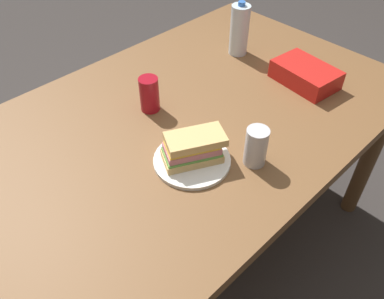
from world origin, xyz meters
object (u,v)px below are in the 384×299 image
(sandwich, at_px, (193,148))
(water_bottle_tall, at_px, (239,30))
(paper_plate, at_px, (192,160))
(soda_can_red, at_px, (149,94))
(dining_table, at_px, (169,144))
(soda_can_silver, at_px, (256,147))
(chip_bag, at_px, (305,75))

(sandwich, distance_m, water_bottle_tall, 0.66)
(paper_plate, bearing_deg, soda_can_red, 74.69)
(sandwich, xyz_separation_m, soda_can_red, (0.07, 0.28, 0.01))
(sandwich, bearing_deg, soda_can_red, 75.48)
(dining_table, relative_size, soda_can_red, 14.33)
(soda_can_red, height_order, water_bottle_tall, water_bottle_tall)
(soda_can_silver, bearing_deg, dining_table, 103.50)
(paper_plate, relative_size, soda_can_red, 1.88)
(water_bottle_tall, bearing_deg, sandwich, -150.57)
(dining_table, bearing_deg, paper_plate, -109.12)
(chip_bag, xyz_separation_m, water_bottle_tall, (-0.01, 0.32, 0.07))
(soda_can_red, relative_size, chip_bag, 0.53)
(soda_can_red, relative_size, water_bottle_tall, 0.56)
(soda_can_red, bearing_deg, soda_can_silver, -82.53)
(sandwich, bearing_deg, chip_bag, 0.69)
(dining_table, distance_m, paper_plate, 0.20)
(chip_bag, distance_m, water_bottle_tall, 0.33)
(dining_table, relative_size, soda_can_silver, 14.33)
(soda_can_red, distance_m, chip_bag, 0.58)
(sandwich, distance_m, soda_can_red, 0.29)
(dining_table, height_order, sandwich, sandwich)
(dining_table, height_order, soda_can_red, soda_can_red)
(paper_plate, bearing_deg, soda_can_silver, -44.19)
(paper_plate, relative_size, soda_can_silver, 1.88)
(sandwich, bearing_deg, soda_can_silver, -45.10)
(sandwich, height_order, soda_can_silver, soda_can_silver)
(dining_table, distance_m, sandwich, 0.22)
(sandwich, bearing_deg, water_bottle_tall, 29.43)
(sandwich, bearing_deg, paper_plate, 179.48)
(soda_can_silver, bearing_deg, water_bottle_tall, 45.28)
(sandwich, xyz_separation_m, soda_can_silver, (0.13, -0.13, 0.01))
(dining_table, relative_size, chip_bag, 7.60)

